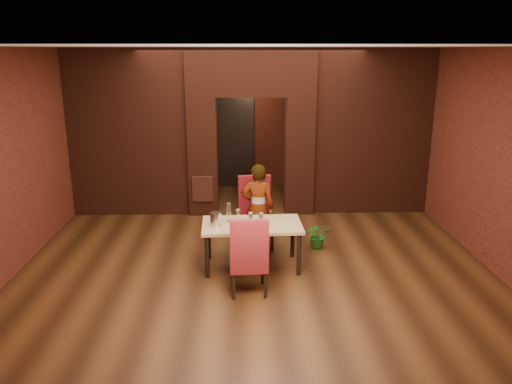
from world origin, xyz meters
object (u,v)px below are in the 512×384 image
(person_seated, at_px, (258,207))
(wine_glass_a, at_px, (238,215))
(potted_plant, at_px, (318,235))
(chair_far, at_px, (256,214))
(dining_table, at_px, (252,245))
(wine_bucket, at_px, (216,219))
(chair_near, at_px, (248,254))
(wine_glass_c, at_px, (261,220))
(water_bottle, at_px, (229,212))
(wine_glass_b, at_px, (251,219))

(person_seated, xyz_separation_m, wine_glass_a, (-0.31, -0.56, 0.06))
(potted_plant, bearing_deg, wine_glass_a, -155.03)
(chair_far, height_order, person_seated, person_seated)
(person_seated, bearing_deg, dining_table, 85.99)
(person_seated, height_order, wine_glass_a, person_seated)
(wine_bucket, bearing_deg, wine_glass_a, 30.04)
(chair_near, relative_size, potted_plant, 2.50)
(chair_far, relative_size, potted_plant, 2.68)
(wine_bucket, bearing_deg, potted_plant, 26.02)
(dining_table, bearing_deg, chair_near, -96.46)
(wine_bucket, bearing_deg, dining_table, 7.46)
(person_seated, bearing_deg, wine_glass_c, 96.75)
(wine_bucket, bearing_deg, water_bottle, 47.53)
(dining_table, height_order, wine_bucket, wine_bucket)
(person_seated, xyz_separation_m, wine_glass_c, (0.02, -0.80, 0.07))
(chair_far, xyz_separation_m, wine_glass_c, (0.04, -0.86, 0.20))
(potted_plant, bearing_deg, wine_glass_b, -145.82)
(chair_far, height_order, water_bottle, chair_far)
(person_seated, relative_size, wine_glass_b, 7.93)
(wine_glass_a, distance_m, potted_plant, 1.54)
(dining_table, bearing_deg, person_seated, 78.81)
(wine_glass_c, bearing_deg, wine_glass_a, 144.61)
(chair_far, xyz_separation_m, water_bottle, (-0.43, -0.61, 0.24))
(wine_glass_c, bearing_deg, potted_plant, 41.04)
(water_bottle, bearing_deg, wine_glass_c, -27.86)
(wine_glass_b, xyz_separation_m, wine_glass_c, (0.15, -0.08, 0.01))
(person_seated, relative_size, wine_bucket, 7.17)
(chair_far, bearing_deg, potted_plant, -7.68)
(chair_far, bearing_deg, water_bottle, -131.89)
(dining_table, bearing_deg, chair_far, 81.32)
(dining_table, xyz_separation_m, wine_glass_c, (0.13, -0.12, 0.44))
(wine_glass_b, bearing_deg, wine_glass_c, -28.71)
(wine_glass_a, bearing_deg, wine_glass_b, -40.21)
(chair_near, bearing_deg, wine_glass_b, -96.01)
(dining_table, relative_size, person_seated, 1.02)
(wine_glass_a, xyz_separation_m, water_bottle, (-0.14, 0.01, 0.06))
(person_seated, distance_m, wine_bucket, 0.99)
(wine_glass_a, bearing_deg, chair_near, -81.45)
(wine_glass_c, height_order, potted_plant, wine_glass_c)
(water_bottle, distance_m, potted_plant, 1.68)
(chair_near, height_order, water_bottle, chair_near)
(chair_far, height_order, wine_glass_a, chair_far)
(person_seated, xyz_separation_m, wine_glass_b, (-0.13, -0.72, 0.06))
(wine_glass_a, relative_size, potted_plant, 0.41)
(person_seated, distance_m, potted_plant, 1.11)
(wine_bucket, relative_size, potted_plant, 0.46)
(chair_far, bearing_deg, wine_glass_a, -121.64)
(wine_glass_b, distance_m, water_bottle, 0.37)
(person_seated, relative_size, water_bottle, 4.93)
(person_seated, relative_size, wine_glass_c, 7.15)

